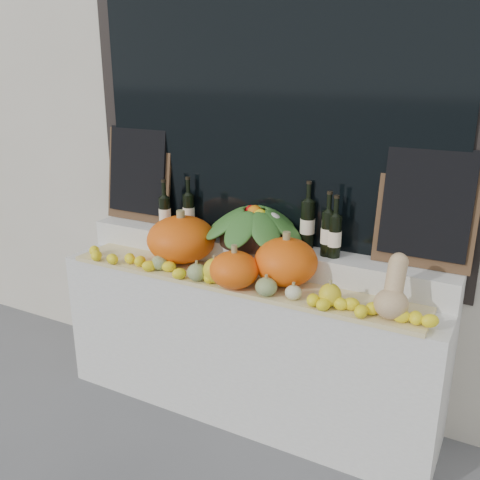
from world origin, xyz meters
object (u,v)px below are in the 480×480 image
object	(u,v)px
pumpkin_right	(286,262)
pumpkin_left	(182,239)
butternut_squash	(393,293)
wine_bottle_tall	(308,224)
produce_bowl	(255,224)

from	to	relation	value
pumpkin_right	pumpkin_left	bearing A→B (deg)	177.49
butternut_squash	wine_bottle_tall	world-z (taller)	wine_bottle_tall
pumpkin_right	wine_bottle_tall	xyz separation A→B (m)	(0.01, 0.27, 0.15)
butternut_squash	produce_bowl	bearing A→B (deg)	160.71
wine_bottle_tall	pumpkin_left	bearing A→B (deg)	-161.64
pumpkin_left	pumpkin_right	bearing A→B (deg)	-2.51
pumpkin_right	butternut_squash	world-z (taller)	butternut_squash
pumpkin_left	butternut_squash	size ratio (longest dim) A/B	1.40
pumpkin_left	wine_bottle_tall	world-z (taller)	wine_bottle_tall
pumpkin_left	pumpkin_right	world-z (taller)	pumpkin_left
pumpkin_left	wine_bottle_tall	bearing A→B (deg)	18.36
butternut_squash	produce_bowl	world-z (taller)	produce_bowl
wine_bottle_tall	butternut_squash	bearing A→B (deg)	-33.21
pumpkin_right	wine_bottle_tall	distance (m)	0.30
pumpkin_left	butternut_squash	xyz separation A→B (m)	(1.30, -0.15, -0.02)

